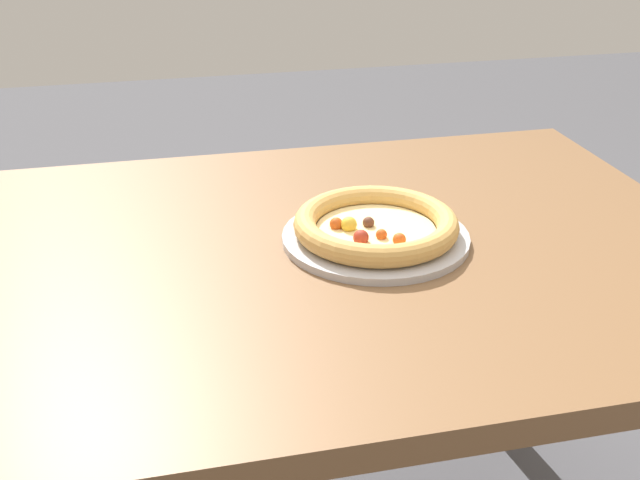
% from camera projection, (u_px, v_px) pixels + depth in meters
% --- Properties ---
extents(dining_table, '(1.32, 0.90, 0.75)m').
position_uv_depth(dining_table, '(300.00, 308.00, 1.26)').
color(dining_table, brown).
rests_on(dining_table, ground).
extents(pizza_near, '(0.29, 0.29, 0.05)m').
position_uv_depth(pizza_near, '(376.00, 229.00, 1.23)').
color(pizza_near, '#B7B7BC').
rests_on(pizza_near, dining_table).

